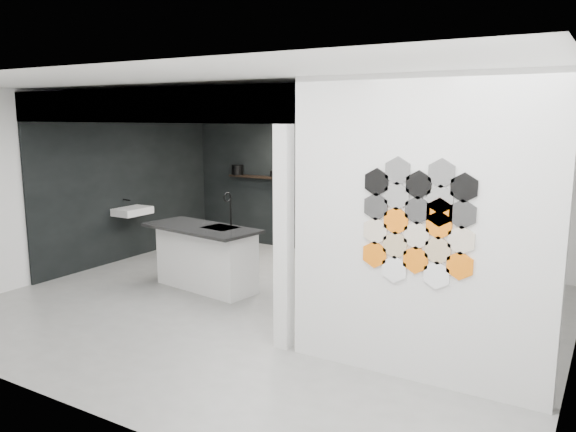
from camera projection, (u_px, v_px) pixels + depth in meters
The scene contains 17 objects.
floor at pixel (270, 306), 7.27m from camera, with size 7.00×6.00×0.01m, color slate.
partition_panel at pixel (417, 232), 5.05m from camera, with size 2.45×0.15×2.80m, color silver.
bay_clad_back at pixel (297, 186), 10.22m from camera, with size 4.40×0.04×2.35m, color black.
bay_clad_left at pixel (131, 190), 9.65m from camera, with size 0.04×4.00×2.35m, color black.
bulkhead at pixel (231, 108), 8.31m from camera, with size 4.40×4.00×0.40m, color silver.
corner_column at pixel (284, 239), 5.80m from camera, with size 0.16×0.16×2.35m, color silver.
fascia_beam at pixel (135, 106), 6.69m from camera, with size 4.40×0.16×0.40m, color silver.
wall_basin at pixel (132, 211), 9.42m from camera, with size 0.40×0.60×0.12m, color silver.
display_shelf at pixel (299, 180), 10.06m from camera, with size 3.00×0.15×0.04m, color black.
kitchen_island at pixel (206, 256), 7.95m from camera, with size 1.81×1.00×1.39m.
stockpot at pixel (237, 170), 10.72m from camera, with size 0.22×0.22×0.18m, color black.
kettle at pixel (359, 178), 9.46m from camera, with size 0.17×0.17×0.14m, color black.
glass_bowl at pixel (369, 180), 9.37m from camera, with size 0.15×0.15×0.10m, color gray.
glass_vase at pixel (369, 179), 9.37m from camera, with size 0.09×0.09×0.13m, color gray.
bottle_dark at pixel (276, 172), 10.28m from camera, with size 0.07×0.07×0.18m, color black.
utensil_cup at pixel (273, 174), 10.33m from camera, with size 0.09×0.09×0.11m, color black.
hex_tile_cluster at pixel (418, 222), 4.95m from camera, with size 1.04×0.02×1.16m.
Camera 1 is at (3.75, -5.85, 2.43)m, focal length 35.00 mm.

